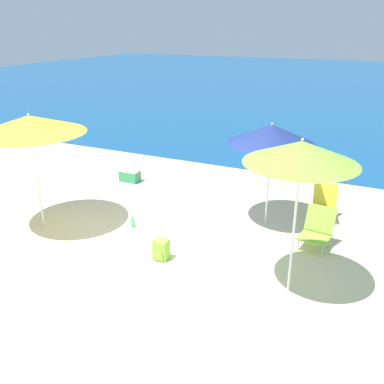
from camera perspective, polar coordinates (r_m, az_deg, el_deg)
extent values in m
plane|color=beige|center=(7.96, -4.77, -6.85)|extent=(60.00, 60.00, 0.00)
cube|color=navy|center=(31.20, 19.35, 13.50)|extent=(60.00, 40.00, 0.01)
cylinder|color=white|center=(8.71, -19.87, 1.33)|extent=(0.04, 0.04, 1.90)
cone|color=yellow|center=(8.42, -20.83, 8.45)|extent=(2.02, 2.02, 0.32)
sphere|color=white|center=(8.38, -20.99, 9.64)|extent=(0.04, 0.04, 0.04)
cylinder|color=white|center=(6.33, 13.41, -4.98)|extent=(0.04, 0.04, 2.02)
cone|color=#8ECC3D|center=(5.92, 14.37, 5.16)|extent=(1.57, 1.57, 0.31)
sphere|color=white|center=(5.87, 14.53, 6.78)|extent=(0.04, 0.04, 0.04)
cylinder|color=white|center=(8.54, 10.10, 1.01)|extent=(0.04, 0.04, 1.65)
cone|color=navy|center=(8.24, 10.56, 7.57)|extent=(1.69, 1.69, 0.36)
sphere|color=white|center=(8.20, 10.65, 8.93)|extent=(0.04, 0.04, 0.04)
cylinder|color=silver|center=(8.98, 16.01, -3.33)|extent=(0.02, 0.02, 0.24)
cylinder|color=silver|center=(9.03, 18.54, -3.50)|extent=(0.02, 0.02, 0.24)
cylinder|color=silver|center=(9.31, 15.88, -2.43)|extent=(0.02, 0.02, 0.24)
cylinder|color=silver|center=(9.35, 18.32, -2.60)|extent=(0.02, 0.02, 0.24)
cube|color=yellow|center=(9.11, 17.28, -2.17)|extent=(0.56, 0.52, 0.04)
cube|color=yellow|center=(9.21, 17.35, -0.29)|extent=(0.49, 0.23, 0.44)
cylinder|color=silver|center=(7.88, 13.96, -6.88)|extent=(0.02, 0.02, 0.22)
cylinder|color=silver|center=(7.78, 16.96, -7.59)|extent=(0.02, 0.02, 0.22)
cylinder|color=silver|center=(8.25, 14.95, -5.63)|extent=(0.02, 0.02, 0.22)
cylinder|color=silver|center=(8.15, 17.82, -6.29)|extent=(0.02, 0.02, 0.22)
cube|color=#8ECC3D|center=(7.95, 16.02, -5.78)|extent=(0.56, 0.56, 0.04)
cube|color=#8ECC3D|center=(8.07, 16.74, -3.42)|extent=(0.52, 0.25, 0.47)
cube|color=#8ECC3D|center=(7.38, -4.13, -7.64)|extent=(0.25, 0.19, 0.36)
cube|color=#8ECC3D|center=(7.34, -4.53, -8.50)|extent=(0.18, 0.03, 0.16)
cylinder|color=#4CB266|center=(8.59, -7.87, -4.19)|extent=(0.07, 0.07, 0.14)
cylinder|color=#4CB266|center=(8.55, -7.90, -3.63)|extent=(0.03, 0.03, 0.05)
cylinder|color=black|center=(8.54, -7.91, -3.43)|extent=(0.04, 0.04, 0.02)
cube|color=#338C59|center=(11.03, -8.28, 2.09)|extent=(0.49, 0.29, 0.27)
cube|color=white|center=(10.97, -8.33, 2.94)|extent=(0.51, 0.30, 0.07)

